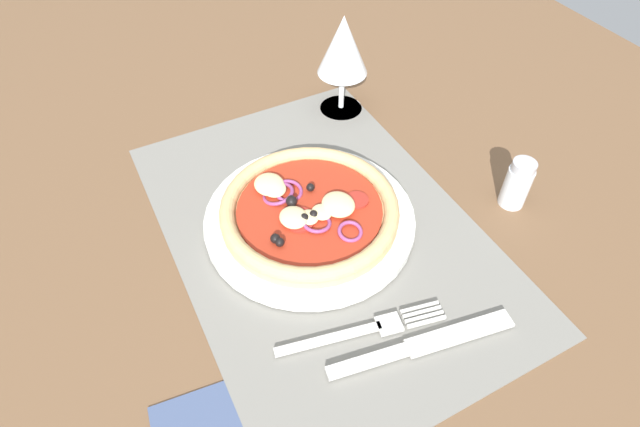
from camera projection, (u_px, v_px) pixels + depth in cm
name	position (u px, v px, depth cm)	size (l,w,h in cm)	color
ground_plane	(322.00, 237.00, 63.13)	(190.00, 140.00, 2.40)	brown
placemat	(322.00, 229.00, 62.10)	(50.67, 34.31, 0.40)	slate
plate	(310.00, 219.00, 62.15)	(25.29, 25.29, 1.21)	silver
pizza	(309.00, 209.00, 60.90)	(21.23, 21.23, 2.67)	tan
fork	(371.00, 328.00, 52.54)	(5.11, 17.93, 0.44)	silver
knife	(424.00, 344.00, 51.29)	(4.90, 20.00, 0.62)	silver
wine_glass	(343.00, 49.00, 71.52)	(7.20, 7.20, 14.90)	silver
pepper_shaker	(517.00, 184.00, 63.06)	(3.20, 3.20, 6.70)	silver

